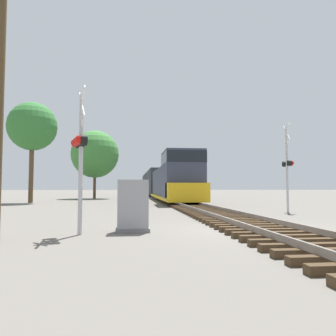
{
  "coord_description": "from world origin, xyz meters",
  "views": [
    {
      "loc": [
        -3.89,
        -9.77,
        1.3
      ],
      "look_at": [
        -2.37,
        3.79,
        2.13
      ],
      "focal_mm": 35.0,
      "sensor_mm": 36.0,
      "label": 1
    }
  ],
  "objects_px": {
    "freight_train": "(158,183)",
    "crossing_signal_far": "(287,164)",
    "tree_far_right": "(32,127)",
    "tree_mid_background": "(95,154)",
    "crossing_signal_near": "(80,147)",
    "relay_cabinet": "(133,206)"
  },
  "relations": [
    {
      "from": "crossing_signal_near",
      "to": "relay_cabinet",
      "type": "height_order",
      "value": "crossing_signal_near"
    },
    {
      "from": "freight_train",
      "to": "crossing_signal_near",
      "type": "height_order",
      "value": "same"
    },
    {
      "from": "freight_train",
      "to": "tree_far_right",
      "type": "relative_size",
      "value": 6.17
    },
    {
      "from": "crossing_signal_near",
      "to": "tree_far_right",
      "type": "distance_m",
      "value": 21.75
    },
    {
      "from": "freight_train",
      "to": "relay_cabinet",
      "type": "distance_m",
      "value": 39.42
    },
    {
      "from": "tree_far_right",
      "to": "tree_mid_background",
      "type": "bearing_deg",
      "value": 68.88
    },
    {
      "from": "crossing_signal_far",
      "to": "tree_mid_background",
      "type": "bearing_deg",
      "value": 33.48
    },
    {
      "from": "tree_mid_background",
      "to": "crossing_signal_far",
      "type": "bearing_deg",
      "value": -61.64
    },
    {
      "from": "tree_far_right",
      "to": "crossing_signal_far",
      "type": "bearing_deg",
      "value": -36.91
    },
    {
      "from": "tree_mid_background",
      "to": "crossing_signal_near",
      "type": "bearing_deg",
      "value": -84.47
    },
    {
      "from": "relay_cabinet",
      "to": "tree_mid_background",
      "type": "relative_size",
      "value": 0.19
    },
    {
      "from": "freight_train",
      "to": "relay_cabinet",
      "type": "bearing_deg",
      "value": -95.59
    },
    {
      "from": "crossing_signal_near",
      "to": "relay_cabinet",
      "type": "distance_m",
      "value": 2.31
    },
    {
      "from": "tree_far_right",
      "to": "tree_mid_background",
      "type": "xyz_separation_m",
      "value": [
        4.21,
        10.91,
        -1.24
      ]
    },
    {
      "from": "freight_train",
      "to": "relay_cabinet",
      "type": "height_order",
      "value": "freight_train"
    },
    {
      "from": "freight_train",
      "to": "crossing_signal_far",
      "type": "distance_m",
      "value": 32.66
    },
    {
      "from": "relay_cabinet",
      "to": "tree_far_right",
      "type": "xyz_separation_m",
      "value": [
        -8.71,
        19.63,
        5.87
      ]
    },
    {
      "from": "crossing_signal_near",
      "to": "crossing_signal_far",
      "type": "distance_m",
      "value": 12.22
    },
    {
      "from": "freight_train",
      "to": "tree_mid_background",
      "type": "distance_m",
      "value": 12.51
    },
    {
      "from": "crossing_signal_far",
      "to": "crossing_signal_near",
      "type": "bearing_deg",
      "value": 132.0
    },
    {
      "from": "freight_train",
      "to": "relay_cabinet",
      "type": "relative_size",
      "value": 35.21
    },
    {
      "from": "tree_far_right",
      "to": "tree_mid_background",
      "type": "relative_size",
      "value": 1.06
    }
  ]
}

